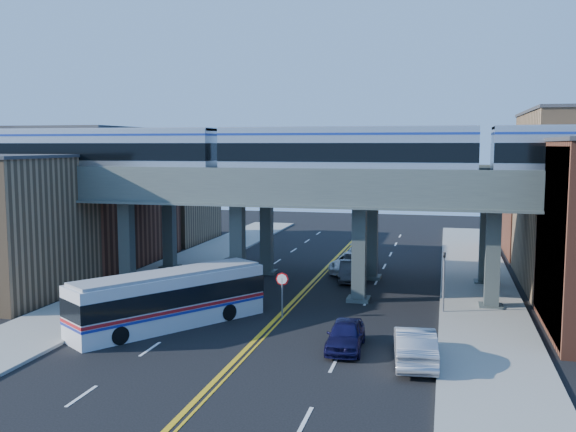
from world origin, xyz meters
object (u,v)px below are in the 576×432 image
at_px(transit_train, 346,153).
at_px(traffic_signal, 444,275).
at_px(car_lane_d, 358,259).
at_px(car_lane_b, 350,271).
at_px(car_lane_a, 346,335).
at_px(stop_sign, 282,288).
at_px(transit_bus, 170,300).
at_px(car_parked_curb, 415,345).
at_px(car_lane_c, 352,263).

distance_m(transit_train, traffic_signal, 9.53).
xyz_separation_m(traffic_signal, car_lane_d, (-6.56, 11.91, -1.44)).
relative_size(car_lane_b, car_lane_d, 0.73).
xyz_separation_m(car_lane_a, car_lane_b, (-2.05, 15.59, 0.00)).
bearing_deg(transit_train, stop_sign, -119.18).
relative_size(transit_train, car_lane_d, 8.21).
xyz_separation_m(transit_train, car_lane_d, (-0.45, 9.91, -8.47)).
bearing_deg(car_lane_d, traffic_signal, -61.85).
bearing_deg(transit_bus, traffic_signal, -32.35).
distance_m(traffic_signal, car_lane_d, 13.67).
relative_size(stop_sign, car_lane_d, 0.44).
bearing_deg(transit_bus, stop_sign, -25.71).
height_order(transit_bus, car_parked_curb, transit_bus).
bearing_deg(transit_train, car_lane_c, 95.17).
distance_m(car_lane_a, car_lane_c, 18.91).
relative_size(transit_train, transit_bus, 4.63).
bearing_deg(car_lane_b, transit_train, -90.96).
height_order(car_lane_d, car_parked_curb, car_lane_d).
bearing_deg(car_lane_c, transit_train, -77.82).
height_order(transit_train, car_lane_a, transit_train).
bearing_deg(transit_train, car_lane_b, 94.59).
distance_m(car_lane_c, car_lane_d, 0.98).
bearing_deg(traffic_signal, car_lane_d, 118.85).
height_order(car_lane_a, car_lane_d, car_lane_d).
bearing_deg(stop_sign, car_parked_curb, -37.86).
relative_size(car_lane_b, car_parked_curb, 0.86).
distance_m(stop_sign, car_lane_c, 14.17).
height_order(stop_sign, car_lane_b, stop_sign).
bearing_deg(transit_bus, car_parked_curb, -67.64).
bearing_deg(transit_bus, car_lane_b, 5.32).
xyz_separation_m(stop_sign, car_lane_c, (1.98, 14.00, -0.99)).
bearing_deg(transit_bus, car_lane_a, -64.79).
height_order(transit_train, car_parked_curb, transit_train).
xyz_separation_m(traffic_signal, car_lane_c, (-6.92, 11.00, -1.53)).
relative_size(car_lane_d, car_parked_curb, 1.17).
xyz_separation_m(transit_train, car_lane_b, (-0.47, 5.83, -8.62)).
distance_m(car_lane_d, car_parked_curb, 21.57).
distance_m(transit_bus, car_parked_curb, 13.52).
relative_size(transit_train, traffic_signal, 11.93).
xyz_separation_m(transit_bus, car_parked_curb, (13.20, -2.85, -0.63)).
height_order(transit_bus, car_lane_b, transit_bus).
relative_size(transit_train, car_lane_c, 8.85).
bearing_deg(car_parked_curb, stop_sign, -43.79).
distance_m(transit_train, car_lane_d, 13.04).
distance_m(car_lane_b, car_lane_d, 4.08).
xyz_separation_m(stop_sign, car_parked_curb, (7.70, -5.99, -0.92)).
xyz_separation_m(stop_sign, car_lane_b, (2.32, 10.83, -1.04)).
bearing_deg(car_lane_a, stop_sign, 130.29).
relative_size(transit_train, stop_sign, 18.59).
height_order(car_lane_b, car_lane_d, car_lane_d).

